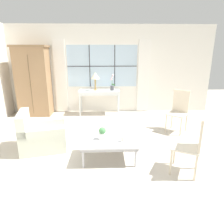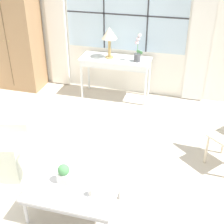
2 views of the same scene
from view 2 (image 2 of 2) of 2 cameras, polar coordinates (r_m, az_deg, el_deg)
ground_plane at (r=4.08m, az=-7.74°, el=-14.58°), size 14.00×14.00×0.00m
wall_back_windowed at (r=5.96m, az=2.53°, el=16.14°), size 7.20×0.14×2.80m
armoire at (r=6.52m, az=-17.51°, el=13.35°), size 1.04×0.63×2.16m
console_table at (r=5.89m, az=0.66°, el=8.99°), size 1.31×0.50×0.79m
table_lamp at (r=5.75m, az=-0.48°, el=13.99°), size 0.28×0.28×0.57m
potted_orchid at (r=5.67m, az=4.70°, el=10.88°), size 0.16×0.12×0.51m
coffee_table at (r=3.65m, az=-7.00°, el=-13.75°), size 1.02×0.72×0.38m
potted_plant_small at (r=3.61m, az=-8.79°, el=-11.01°), size 0.13×0.13×0.24m
pillar_candle at (r=3.47m, az=-3.67°, el=-14.42°), size 0.10×0.10×0.12m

